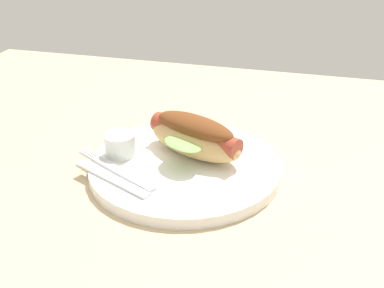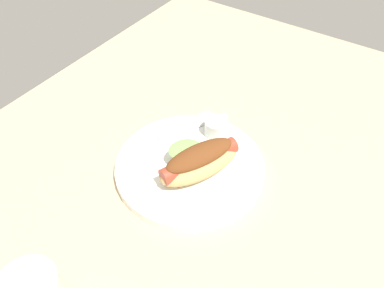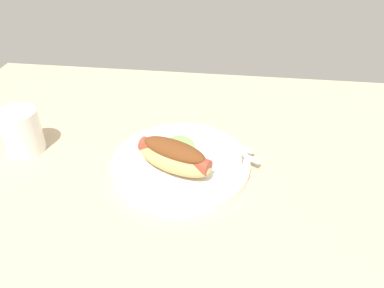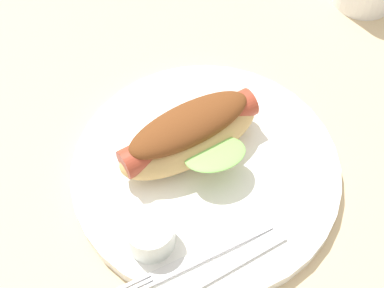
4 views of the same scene
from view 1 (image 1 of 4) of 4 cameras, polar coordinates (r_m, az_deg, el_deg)
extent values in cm
cube|color=tan|center=(69.52, -0.40, -3.17)|extent=(120.00, 90.00, 1.80)
cylinder|color=white|center=(67.13, -1.15, -2.70)|extent=(26.86, 26.86, 1.60)
ellipsoid|color=tan|center=(67.53, 0.34, 0.52)|extent=(16.40, 11.74, 4.65)
cylinder|color=#A33D28|center=(67.16, 0.34, 1.14)|extent=(14.45, 8.52, 2.93)
ellipsoid|color=brown|center=(66.58, 0.34, 2.16)|extent=(13.69, 9.42, 2.81)
ellipsoid|color=#7FC65B|center=(64.38, -1.38, 0.01)|extent=(7.46, 7.14, 1.27)
cylinder|color=white|center=(68.55, -8.60, -0.07)|extent=(4.48, 4.48, 3.18)
cube|color=silver|center=(64.22, -8.33, -3.50)|extent=(11.15, 6.83, 0.40)
cube|color=silver|center=(69.91, -11.96, -1.09)|extent=(2.95, 1.80, 0.40)
cube|color=silver|center=(69.69, -12.26, -1.22)|extent=(2.95, 1.80, 0.40)
cube|color=silver|center=(69.48, -12.56, -1.35)|extent=(2.95, 1.80, 0.40)
cube|color=silver|center=(63.32, -9.59, -4.11)|extent=(12.50, 6.81, 0.36)
camera|label=2|loc=(0.89, 38.79, 36.01)|focal=37.72mm
camera|label=3|loc=(1.15, 2.70, 33.33)|focal=34.93mm
camera|label=4|loc=(0.60, -39.91, 38.66)|focal=54.64mm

